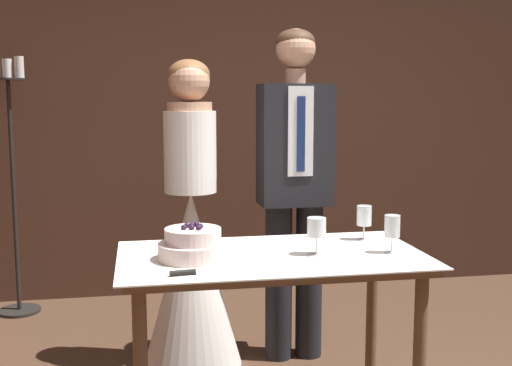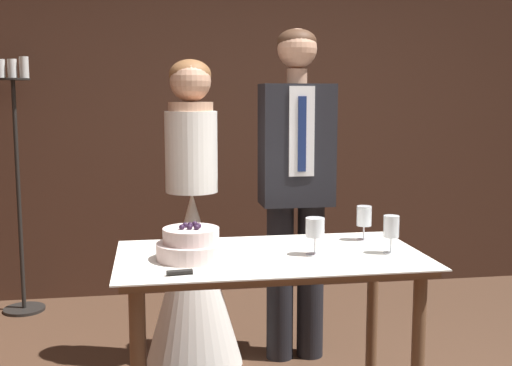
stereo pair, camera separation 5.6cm
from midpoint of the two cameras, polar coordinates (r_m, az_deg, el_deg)
name	(u,v)px [view 1 (the left image)]	position (r m, az deg, el deg)	size (l,w,h in m)	color
wall_back	(245,103)	(4.86, -1.33, 7.10)	(4.78, 0.12, 2.85)	#472B1E
cake_table	(272,277)	(2.82, 0.84, -8.40)	(1.32, 0.74, 0.80)	brown
tiered_cake	(193,245)	(2.71, -6.21, -5.52)	(0.29, 0.29, 0.15)	beige
cake_knife	(201,272)	(2.50, -5.54, -7.87)	(0.40, 0.08, 0.02)	silver
wine_glass_near	(364,218)	(3.08, 9.08, -3.05)	(0.07, 0.07, 0.16)	silver
wine_glass_middle	(317,229)	(2.77, 4.83, -4.13)	(0.08, 0.08, 0.16)	silver
wine_glass_far	(392,227)	(2.84, 11.47, -3.86)	(0.07, 0.07, 0.17)	silver
bride	(192,255)	(3.53, -6.20, -6.35)	(0.54, 0.54, 1.67)	white
groom	(295,178)	(3.54, 3.01, 0.49)	(0.39, 0.25, 1.84)	black
candle_stand	(13,184)	(4.61, -21.09, -0.11)	(0.28, 0.28, 1.74)	black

